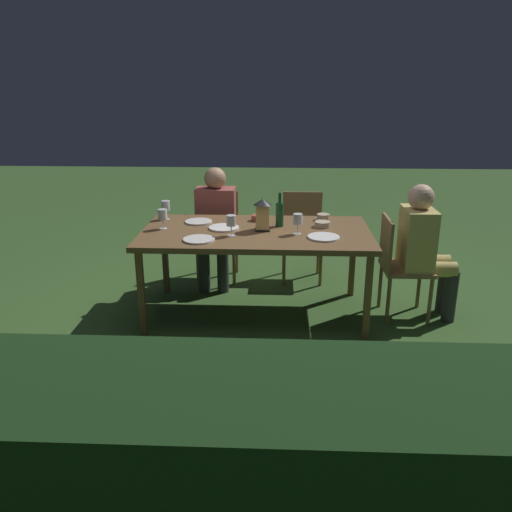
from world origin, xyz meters
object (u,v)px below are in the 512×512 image
(person_in_mustard, at_px, (424,246))
(chair_side_left_a, at_px, (302,232))
(plate_a, at_px, (324,237))
(dining_table, at_px, (256,236))
(wine_glass_d, at_px, (231,222))
(bowl_olives, at_px, (258,218))
(person_in_rust, at_px, (215,221))
(wine_glass_c, at_px, (166,206))
(lantern_centerpiece, at_px, (263,213))
(wine_glass_a, at_px, (163,215))
(wine_glass_b, at_px, (298,220))
(chair_side_left_b, at_px, (218,231))
(bowl_salad, at_px, (322,224))
(chair_head_near, at_px, (398,263))
(green_bottle_on_table, at_px, (280,214))
(plate_c, at_px, (224,228))
(plate_b, at_px, (199,222))
(bowl_bread, at_px, (323,217))
(plate_d, at_px, (199,239))

(person_in_mustard, distance_m, chair_side_left_a, 1.33)
(plate_a, bearing_deg, dining_table, -19.88)
(wine_glass_d, height_order, bowl_olives, wine_glass_d)
(person_in_mustard, bearing_deg, bowl_olives, -13.04)
(plate_a, xyz_separation_m, bowl_olives, (0.54, -0.52, 0.02))
(person_in_rust, relative_size, wine_glass_c, 6.80)
(chair_side_left_a, bearing_deg, lantern_centerpiece, 67.30)
(chair_side_left_a, relative_size, wine_glass_a, 5.15)
(lantern_centerpiece, relative_size, plate_a, 1.04)
(wine_glass_b, distance_m, wine_glass_d, 0.54)
(wine_glass_a, distance_m, plate_a, 1.35)
(chair_side_left_b, xyz_separation_m, bowl_salad, (-0.99, 0.77, 0.29))
(chair_side_left_a, height_order, wine_glass_b, wine_glass_b)
(chair_head_near, relative_size, bowl_salad, 6.57)
(person_in_rust, distance_m, wine_glass_b, 1.14)
(person_in_mustard, distance_m, chair_side_left_b, 2.04)
(person_in_mustard, xyz_separation_m, green_bottle_on_table, (1.20, -0.14, 0.22))
(chair_side_left_b, height_order, lantern_centerpiece, lantern_centerpiece)
(chair_side_left_a, distance_m, wine_glass_a, 1.55)
(chair_head_near, relative_size, chair_side_left_b, 1.00)
(lantern_centerpiece, height_order, wine_glass_c, lantern_centerpiece)
(person_in_mustard, distance_m, plate_c, 1.67)
(bowl_salad, bearing_deg, wine_glass_b, 45.97)
(lantern_centerpiece, relative_size, bowl_olives, 2.35)
(lantern_centerpiece, height_order, plate_c, lantern_centerpiece)
(plate_b, bearing_deg, chair_side_left_a, -144.40)
(chair_side_left_a, relative_size, plate_a, 3.42)
(chair_head_near, xyz_separation_m, bowl_salad, (0.64, -0.13, 0.29))
(person_in_mustard, xyz_separation_m, wine_glass_d, (1.59, 0.16, 0.23))
(chair_side_left_b, bearing_deg, bowl_salad, 142.01)
(wine_glass_d, bearing_deg, lantern_centerpiece, -144.15)
(green_bottle_on_table, bearing_deg, chair_head_near, 171.94)
(dining_table, relative_size, wine_glass_b, 11.25)
(bowl_bread, height_order, bowl_salad, bowl_bread)
(wine_glass_a, relative_size, bowl_bread, 1.52)
(chair_head_near, bearing_deg, bowl_olives, -15.08)
(wine_glass_c, bearing_deg, wine_glass_a, 97.34)
(wine_glass_b, height_order, plate_c, wine_glass_b)
(chair_head_near, relative_size, plate_d, 3.49)
(chair_side_left_a, relative_size, bowl_bread, 7.81)
(chair_side_left_b, bearing_deg, green_bottle_on_table, 129.18)
(wine_glass_b, bearing_deg, lantern_centerpiece, -20.47)
(dining_table, bearing_deg, bowl_bread, -148.17)
(person_in_rust, xyz_separation_m, wine_glass_c, (0.39, 0.38, 0.23))
(plate_d, bearing_deg, person_in_mustard, -170.54)
(plate_b, bearing_deg, bowl_salad, 174.85)
(dining_table, bearing_deg, person_in_mustard, 180.00)
(plate_d, bearing_deg, lantern_centerpiece, -146.84)
(dining_table, relative_size, lantern_centerpiece, 7.17)
(wine_glass_a, distance_m, plate_b, 0.36)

